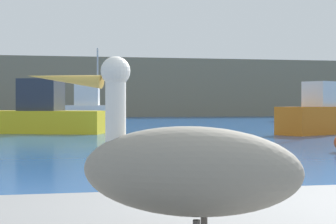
{
  "coord_description": "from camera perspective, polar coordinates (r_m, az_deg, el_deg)",
  "views": [
    {
      "loc": [
        -1.94,
        -3.12,
        1.38
      ],
      "look_at": [
        2.96,
        20.28,
        1.05
      ],
      "focal_mm": 61.89,
      "sensor_mm": 36.0,
      "label": 1
    }
  ],
  "objects": [
    {
      "name": "fishing_boat_yellow",
      "position": [
        28.1,
        -12.76,
        -0.33
      ],
      "size": [
        6.85,
        4.24,
        4.84
      ],
      "rotation": [
        0.0,
        0.0,
        2.78
      ],
      "color": "yellow",
      "rests_on": "ground"
    },
    {
      "name": "fishing_boat_white",
      "position": [
        43.83,
        -8.54,
        0.35
      ],
      "size": [
        4.84,
        2.43,
        5.56
      ],
      "rotation": [
        0.0,
        0.0,
        -0.21
      ],
      "color": "white",
      "rests_on": "ground"
    },
    {
      "name": "pelican",
      "position": [
        2.45,
        1.77,
        -5.53
      ],
      "size": [
        1.21,
        0.81,
        0.79
      ],
      "rotation": [
        0.0,
        0.0,
        2.66
      ],
      "color": "gray",
      "rests_on": "pier_dock"
    },
    {
      "name": "fishing_boat_blue",
      "position": [
        46.34,
        14.98,
        -0.02
      ],
      "size": [
        7.47,
        4.56,
        5.33
      ],
      "rotation": [
        0.0,
        0.0,
        -0.38
      ],
      "color": "blue",
      "rests_on": "ground"
    },
    {
      "name": "hillside_backdrop",
      "position": [
        68.39,
        -10.2,
        2.28
      ],
      "size": [
        140.0,
        15.04,
        6.34
      ],
      "primitive_type": "cube",
      "color": "#7F755B",
      "rests_on": "ground"
    },
    {
      "name": "fishing_boat_orange",
      "position": [
        27.62,
        14.99,
        -0.3
      ],
      "size": [
        5.14,
        3.68,
        5.23
      ],
      "rotation": [
        0.0,
        0.0,
        0.48
      ],
      "color": "orange",
      "rests_on": "ground"
    }
  ]
}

